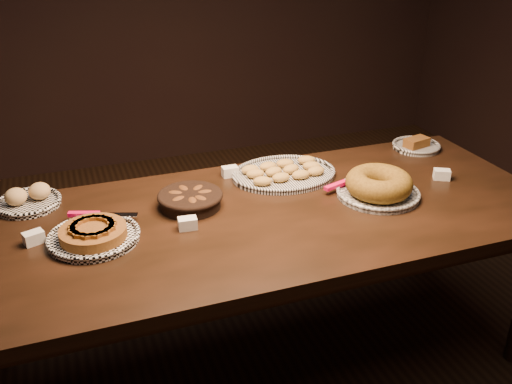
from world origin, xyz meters
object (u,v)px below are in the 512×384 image
object	(u,v)px
madeleine_platter	(284,173)
bundt_cake_plate	(378,186)
buffet_table	(261,229)
apple_tart_plate	(94,234)

from	to	relation	value
madeleine_platter	bundt_cake_plate	bearing A→B (deg)	-53.24
buffet_table	madeleine_platter	world-z (taller)	madeleine_platter
apple_tart_plate	madeleine_platter	distance (m)	0.90
buffet_table	apple_tart_plate	xyz separation A→B (m)	(-0.64, 0.01, 0.10)
buffet_table	bundt_cake_plate	world-z (taller)	bundt_cake_plate
buffet_table	apple_tart_plate	bearing A→B (deg)	178.90
apple_tart_plate	bundt_cake_plate	world-z (taller)	bundt_cake_plate
buffet_table	madeleine_platter	bearing A→B (deg)	53.54
bundt_cake_plate	apple_tart_plate	bearing A→B (deg)	-170.41
madeleine_platter	bundt_cake_plate	world-z (taller)	bundt_cake_plate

